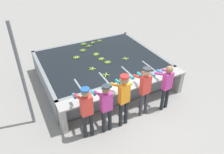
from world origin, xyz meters
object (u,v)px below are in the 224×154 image
banana_bunch_floating_11 (93,43)px  support_post_left (23,79)px  banana_bunch_floating_0 (76,57)px  banana_bunch_floating_2 (92,69)px  banana_bunch_ledge_1 (129,84)px  banana_bunch_floating_8 (83,50)px  banana_bunch_floating_3 (108,62)px  banana_bunch_floating_5 (96,54)px  banana_bunch_floating_7 (125,59)px  banana_bunch_floating_6 (89,46)px  banana_bunch_floating_1 (99,41)px  banana_bunch_floating_4 (106,75)px  worker_4 (166,84)px  worker_2 (123,96)px  banana_bunch_floating_10 (84,44)px  worker_1 (106,104)px  banana_bunch_floating_9 (101,59)px  banana_bunch_ledge_0 (104,93)px  knife_0 (170,71)px  worker_0 (86,108)px  worker_3 (145,87)px

banana_bunch_floating_11 → support_post_left: size_ratio=0.09×
banana_bunch_floating_0 → banana_bunch_floating_2: size_ratio=1.01×
banana_bunch_ledge_1 → banana_bunch_floating_8: bearing=98.3°
banana_bunch_floating_3 → banana_bunch_floating_5: 0.79m
support_post_left → banana_bunch_floating_8: bearing=41.9°
banana_bunch_floating_7 → support_post_left: size_ratio=0.09×
banana_bunch_floating_3 → banana_bunch_floating_6: size_ratio=1.00×
banana_bunch_floating_1 → banana_bunch_floating_4: 2.86m
worker_4 → banana_bunch_floating_8: worker_4 is taller
banana_bunch_ledge_1 → banana_bunch_floating_3: bearing=88.8°
worker_4 → banana_bunch_floating_2: (-1.65, 2.03, -0.08)m
banana_bunch_floating_3 → banana_bunch_floating_6: bearing=93.0°
worker_2 → banana_bunch_floating_2: size_ratio=6.33×
banana_bunch_floating_1 → banana_bunch_floating_2: same height
banana_bunch_floating_1 → banana_bunch_floating_10: same height
worker_1 → banana_bunch_floating_9: size_ratio=5.70×
banana_bunch_floating_6 → banana_bunch_ledge_1: bearing=-89.1°
banana_bunch_floating_2 → banana_bunch_floating_7: same height
banana_bunch_floating_0 → banana_bunch_floating_10: (0.70, 1.04, 0.00)m
banana_bunch_ledge_0 → banana_bunch_ledge_1: same height
banana_bunch_floating_0 → support_post_left: bearing=-139.2°
banana_bunch_floating_2 → banana_bunch_floating_4: (0.26, -0.58, 0.00)m
banana_bunch_floating_6 → support_post_left: bearing=-138.9°
support_post_left → knife_0: bearing=-7.7°
banana_bunch_floating_9 → banana_bunch_floating_10: same height
banana_bunch_floating_4 → banana_bunch_floating_5: same height
worker_0 → banana_bunch_floating_0: size_ratio=5.91×
banana_bunch_floating_0 → banana_bunch_floating_4: same height
banana_bunch_floating_0 → banana_bunch_floating_8: size_ratio=1.00×
banana_bunch_floating_1 → banana_bunch_floating_10: (-0.74, 0.02, -0.00)m
worker_0 → banana_bunch_floating_4: 1.90m
banana_bunch_floating_1 → banana_bunch_floating_11: bearing=-172.8°
banana_bunch_floating_2 → banana_bunch_ledge_0: banana_bunch_ledge_0 is taller
worker_3 → banana_bunch_floating_6: worker_3 is taller
banana_bunch_floating_4 → banana_bunch_floating_7: size_ratio=0.88×
banana_bunch_ledge_0 → banana_bunch_ledge_1: 0.89m
banana_bunch_floating_4 → banana_bunch_ledge_1: banana_bunch_ledge_1 is taller
worker_0 → knife_0: size_ratio=6.04×
banana_bunch_floating_11 → banana_bunch_ledge_0: bearing=-107.7°
banana_bunch_floating_1 → banana_bunch_floating_9: bearing=-111.9°
banana_bunch_floating_0 → banana_bunch_floating_1: same height
banana_bunch_floating_5 → banana_bunch_floating_7: 1.20m
worker_0 → banana_bunch_floating_7: worker_0 is taller
worker_4 → banana_bunch_floating_0: bearing=120.8°
banana_bunch_floating_10 → banana_bunch_floating_4: bearing=-95.1°
worker_1 → banana_bunch_ledge_0: bearing=68.4°
worker_1 → banana_bunch_floating_3: worker_1 is taller
worker_2 → banana_bunch_floating_3: (0.61, 2.23, -0.19)m
banana_bunch_floating_10 → banana_bunch_ledge_1: size_ratio=1.00×
banana_bunch_floating_2 → banana_bunch_floating_8: bearing=81.3°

